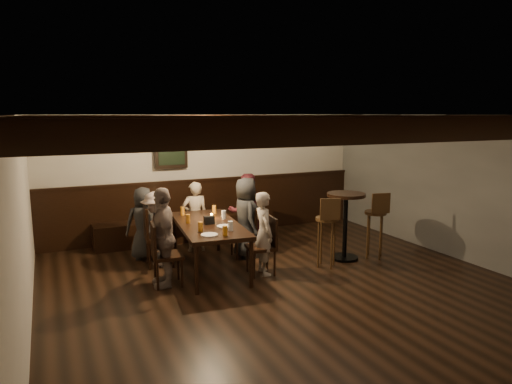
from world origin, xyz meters
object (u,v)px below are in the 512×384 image
chair_right_far (262,257)px  person_right_near (246,217)px  person_left_far (163,237)px  high_top_table (345,216)px  bar_stool_right (375,233)px  dining_table (209,227)px  person_bench_left (144,223)px  bar_stool_left (326,241)px  person_bench_centre (195,217)px  chair_left_near (159,247)px  person_left_near (156,229)px  person_right_far (264,233)px  chair_right_near (244,242)px  chair_left_far (167,266)px  person_bench_right (246,211)px

chair_right_far → person_right_near: person_right_near is taller
person_left_far → person_right_near: size_ratio=1.04×
high_top_table → bar_stool_right: bar_stool_right is taller
dining_table → person_left_far: bearing=-149.0°
person_bench_left → bar_stool_left: person_bench_left is taller
chair_right_far → person_bench_centre: (-0.56, 1.57, 0.36)m
chair_left_near → bar_stool_left: 2.68m
person_left_near → person_left_far: bearing=-0.0°
chair_left_near → person_right_far: 1.76m
chair_right_near → bar_stool_right: 2.21m
person_left_near → bar_stool_left: (2.43, -1.19, -0.18)m
chair_left_near → bar_stool_right: bar_stool_right is taller
person_bench_centre → dining_table: bearing=90.0°
chair_right_far → person_left_near: size_ratio=0.73×
person_bench_centre → person_bench_left: bearing=9.5°
chair_right_far → person_left_far: bearing=90.0°
chair_right_far → person_left_near: (-1.37, 1.05, 0.33)m
dining_table → bar_stool_right: bar_stool_right is taller
chair_left_far → chair_right_near: 1.70m
chair_right_near → person_right_near: person_right_near is taller
person_bench_left → person_bench_centre: (0.91, 0.05, 0.01)m
person_bench_left → person_left_far: 1.36m
person_bench_centre → high_top_table: bearing=150.9°
dining_table → chair_left_far: size_ratio=2.28×
dining_table → chair_right_far: size_ratio=2.36×
person_right_near → person_left_near: bearing=90.0°
person_right_far → bar_stool_right: size_ratio=1.11×
dining_table → chair_left_far: bearing=-148.0°
person_bench_left → person_right_far: (1.50, -1.52, 0.02)m
dining_table → person_bench_centre: bearing=90.0°
dining_table → person_left_far: person_left_far is taller
chair_right_far → person_bench_left: person_bench_left is taller
dining_table → high_top_table: high_top_table is taller
dining_table → chair_right_far: (0.67, -0.52, -0.42)m
person_bench_centre → person_left_near: bearing=38.7°
person_bench_centre → person_left_far: person_left_far is taller
bar_stool_left → person_bench_left: bearing=165.1°
dining_table → bar_stool_left: 1.88m
chair_right_far → high_top_table: high_top_table is taller
chair_left_near → bar_stool_left: size_ratio=0.86×
chair_left_near → person_left_far: 0.99m
person_right_far → dining_table: bearing=59.0°
chair_right_far → person_bench_right: (0.32, 1.32, 0.42)m
chair_right_far → person_right_far: (0.03, -0.00, 0.37)m
dining_table → person_right_far: (0.70, -0.53, -0.05)m
chair_left_far → person_bench_left: 1.40m
chair_left_near → person_bench_right: bearing=105.5°
person_left_far → person_right_far: size_ratio=1.12×
person_bench_right → bar_stool_left: (0.75, -1.46, -0.26)m
chair_right_near → person_bench_left: person_bench_left is taller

